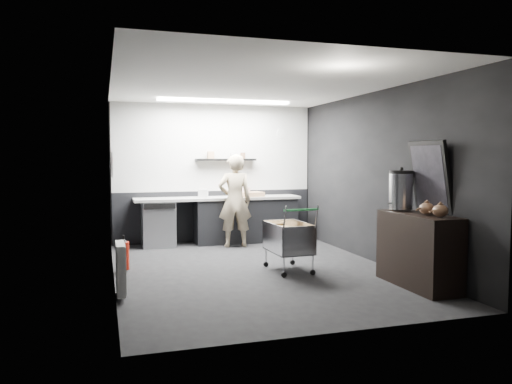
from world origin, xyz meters
name	(u,v)px	position (x,y,z in m)	size (l,w,h in m)	color
floor	(255,270)	(0.00, 0.00, 0.00)	(5.50, 5.50, 0.00)	black
ceiling	(255,85)	(0.00, 0.00, 2.70)	(5.50, 5.50, 0.00)	white
wall_back	(215,173)	(0.00, 2.75, 1.35)	(5.50, 5.50, 0.00)	black
wall_front	(340,191)	(0.00, -2.75, 1.35)	(5.50, 5.50, 0.00)	black
wall_left	(112,181)	(-2.00, 0.00, 1.35)	(5.50, 5.50, 0.00)	black
wall_right	(376,177)	(2.00, 0.00, 1.35)	(5.50, 5.50, 0.00)	black
kitchen_wall_panel	(215,148)	(0.00, 2.73, 1.85)	(3.95, 0.02, 1.70)	beige
dado_panel	(215,216)	(0.00, 2.73, 0.50)	(3.95, 0.02, 1.00)	black
floating_shelf	(226,160)	(0.20, 2.62, 1.62)	(1.20, 0.22, 0.04)	black
wall_clock	(281,134)	(1.40, 2.72, 2.15)	(0.20, 0.20, 0.03)	silver
poster	(112,165)	(-1.98, 1.30, 1.55)	(0.02, 0.30, 0.40)	silver
poster_red_band	(112,160)	(-1.98, 1.30, 1.62)	(0.01, 0.22, 0.10)	red
radiator	(121,268)	(-1.94, -0.90, 0.35)	(0.10, 0.50, 0.60)	silver
ceiling_strip	(225,101)	(0.00, 1.85, 2.67)	(2.40, 0.20, 0.04)	white
prep_counter	(225,220)	(0.14, 2.42, 0.46)	(3.20, 0.61, 0.90)	black
person	(235,201)	(0.21, 1.97, 0.86)	(0.63, 0.41, 1.72)	beige
shopping_cart	(288,240)	(0.46, -0.19, 0.46)	(0.55, 0.89, 0.96)	silver
sideboard	(418,240)	(1.76, -1.48, 0.60)	(0.54, 1.26, 1.88)	black
fire_extinguisher	(124,255)	(-1.85, 0.49, 0.25)	(0.15, 0.15, 0.51)	#B01B0B
cardboard_box	(251,194)	(0.65, 2.37, 0.94)	(0.44, 0.34, 0.09)	#A67E58
pink_tub	(245,192)	(0.54, 2.42, 0.99)	(0.19, 0.19, 0.19)	silver
white_container	(203,193)	(-0.30, 2.37, 0.98)	(0.18, 0.14, 0.16)	silver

